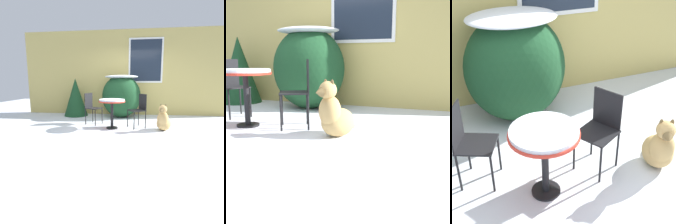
{
  "view_description": "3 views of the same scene",
  "coord_description": "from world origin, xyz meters",
  "views": [
    {
      "loc": [
        0.09,
        -4.41,
        1.18
      ],
      "look_at": [
        -0.42,
        0.04,
        0.44
      ],
      "focal_mm": 28.0,
      "sensor_mm": 36.0,
      "label": 1
    },
    {
      "loc": [
        2.06,
        -2.99,
        0.9
      ],
      "look_at": [
        0.9,
        0.01,
        0.29
      ],
      "focal_mm": 45.0,
      "sensor_mm": 36.0,
      "label": 2
    },
    {
      "loc": [
        -1.23,
        -2.46,
        2.53
      ],
      "look_at": [
        0.0,
        0.6,
        0.55
      ],
      "focal_mm": 55.0,
      "sensor_mm": 36.0,
      "label": 3
    }
  ],
  "objects": [
    {
      "name": "ground_plane",
      "position": [
        0.0,
        0.0,
        0.0
      ],
      "size": [
        16.0,
        16.0,
        0.0
      ],
      "primitive_type": "plane",
      "color": "silver"
    },
    {
      "name": "shrub_left",
      "position": [
        -0.28,
        1.6,
        0.76
      ],
      "size": [
        1.32,
        1.08,
        1.45
      ],
      "color": "#194223",
      "rests_on": "ground_plane"
    },
    {
      "name": "patio_table",
      "position": [
        -0.42,
        0.04,
        0.66
      ],
      "size": [
        0.68,
        0.68,
        0.77
      ],
      "color": "black",
      "rests_on": "ground_plane"
    },
    {
      "name": "dog",
      "position": [
        0.88,
        -0.04,
        0.25
      ],
      "size": [
        0.5,
        0.62,
        0.68
      ],
      "rotation": [
        0.0,
        0.0,
        -0.42
      ],
      "color": "tan",
      "rests_on": "ground_plane"
    },
    {
      "name": "patio_chair_near_table",
      "position": [
        -1.06,
        0.5,
        0.51
      ],
      "size": [
        0.5,
        0.5,
        0.89
      ],
      "rotation": [
        0.0,
        0.0,
        1.15
      ],
      "color": "black",
      "rests_on": "ground_plane"
    },
    {
      "name": "patio_chair_far_side",
      "position": [
        0.27,
        0.23,
        0.51
      ],
      "size": [
        0.52,
        0.52,
        0.89
      ],
      "rotation": [
        0.0,
        0.0,
        -1.05
      ],
      "color": "black",
      "rests_on": "ground_plane"
    }
  ]
}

